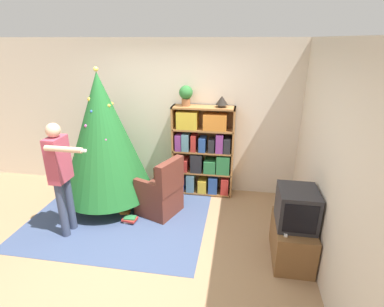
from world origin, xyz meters
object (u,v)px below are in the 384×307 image
Objects in this scene: bookshelf at (203,153)px; standing_person at (61,171)px; christmas_tree at (103,136)px; armchair at (161,194)px; table_lamp at (222,101)px; potted_plant at (186,94)px; television at (297,207)px.

standing_person is (-1.71, -1.46, 0.19)m from bookshelf.
christmas_tree is 0.91m from standing_person.
table_lamp is at bearing 154.50° from armchair.
christmas_tree is at bearing -76.61° from armchair.
christmas_tree reaches higher than bookshelf.
potted_plant reaches higher than table_lamp.
bookshelf is 1.04m from armchair.
television is 0.32× the size of standing_person.
bookshelf reaches higher than armchair.
bookshelf is at bearing 130.66° from television.
potted_plant is 1.64× the size of table_lamp.
christmas_tree reaches higher than armchair.
television is 2.05m from armchair.
christmas_tree is (-2.79, 0.91, 0.45)m from television.
standing_person is at bearing -133.79° from potted_plant.
christmas_tree is at bearing 161.98° from television.
table_lamp is at bearing -0.00° from potted_plant.
christmas_tree is 1.93m from table_lamp.
bookshelf is 4.72× the size of potted_plant.
christmas_tree reaches higher than potted_plant.
potted_plant is (1.41, 1.47, 0.80)m from standing_person.
armchair is at bearing -108.97° from potted_plant.
christmas_tree is 1.27m from armchair.
bookshelf is 0.97× the size of standing_person.
armchair is 1.75m from table_lamp.
television is at bearing 89.96° from standing_person.
potted_plant is (-0.30, 0.01, 0.98)m from bookshelf.
christmas_tree is at bearing -160.53° from table_lamp.
armchair is at bearing 157.74° from television.
christmas_tree is at bearing 166.03° from standing_person.
television is at bearing -43.71° from potted_plant.
armchair is (0.92, -0.14, -0.85)m from christmas_tree.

